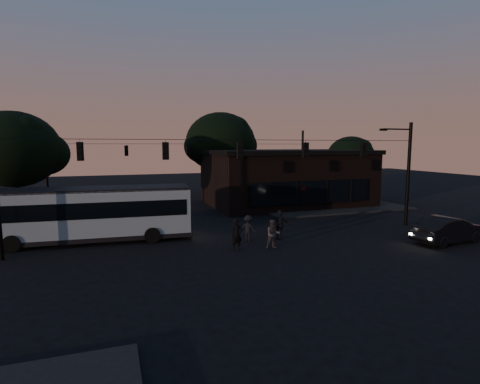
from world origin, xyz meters
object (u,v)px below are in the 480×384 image
object	(u,v)px
building	(286,177)
car	(449,230)
pedestrian_c	(280,225)
pedestrian_d	(248,228)
pedestrian_a	(237,235)
pedestrian_b	(273,234)
bus	(92,212)

from	to	relation	value
building	car	xyz separation A→B (m)	(2.71, -16.85, -1.91)
car	pedestrian_c	xyz separation A→B (m)	(-9.38, 3.98, 0.13)
pedestrian_d	pedestrian_a	bearing A→B (deg)	91.64
pedestrian_a	pedestrian_b	size ratio (longest dim) A/B	1.07
pedestrian_a	pedestrian_d	distance (m)	2.18
pedestrian_b	pedestrian_a	bearing A→B (deg)	-179.91
pedestrian_b	pedestrian_d	bearing A→B (deg)	118.34
bus	pedestrian_a	world-z (taller)	bus
car	pedestrian_a	world-z (taller)	pedestrian_a
bus	pedestrian_a	size ratio (longest dim) A/B	6.65
pedestrian_a	pedestrian_b	bearing A→B (deg)	-7.54
building	pedestrian_a	bearing A→B (deg)	-124.97
pedestrian_c	bus	bearing A→B (deg)	-8.87
pedestrian_c	pedestrian_d	world-z (taller)	pedestrian_c
bus	pedestrian_d	distance (m)	9.58
building	car	world-z (taller)	building
pedestrian_c	car	bearing A→B (deg)	165.03
building	pedestrian_c	size ratio (longest dim) A/B	8.26
bus	car	bearing A→B (deg)	-15.77
pedestrian_b	pedestrian_d	xyz separation A→B (m)	(-0.77, 1.98, -0.03)
car	pedestrian_a	xyz separation A→B (m)	(-12.70, 2.56, 0.09)
pedestrian_d	bus	bearing A→B (deg)	20.47
bus	pedestrian_b	distance (m)	11.05
car	building	bearing A→B (deg)	2.89
building	pedestrian_b	world-z (taller)	building
pedestrian_d	pedestrian_c	bearing A→B (deg)	-149.51
building	car	bearing A→B (deg)	-80.87
building	pedestrian_c	distance (m)	14.60
building	pedestrian_d	distance (m)	15.38
car	pedestrian_a	bearing A→B (deg)	72.35
pedestrian_b	pedestrian_c	distance (m)	2.08
pedestrian_b	building	bearing A→B (deg)	68.57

